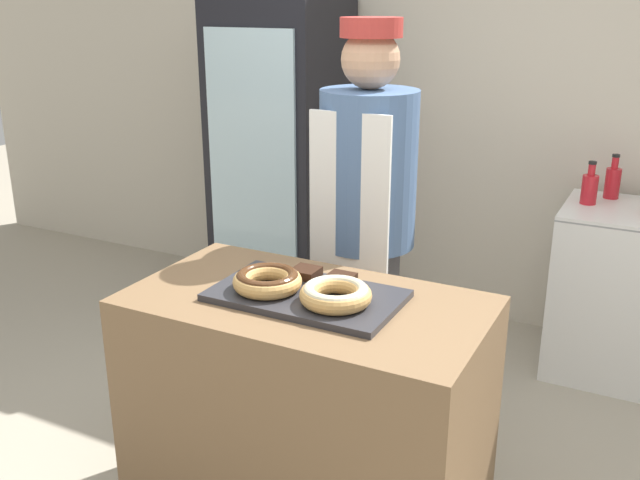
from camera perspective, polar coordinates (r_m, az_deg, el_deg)
wall_back at (r=4.25m, az=12.88°, el=11.33°), size 8.00×0.06×2.70m
display_counter at (r=2.63m, az=-1.02°, el=-13.79°), size 1.22×0.68×0.91m
serving_tray at (r=2.42m, az=-1.09°, el=-4.46°), size 0.63×0.37×0.02m
donut_chocolate_glaze at (r=2.42m, az=-4.23°, el=-3.20°), size 0.24×0.24×0.07m
donut_light_glaze at (r=2.31m, az=1.26°, el=-4.31°), size 0.24×0.24×0.07m
brownie_back_left at (r=2.53m, az=-1.15°, el=-2.62°), size 0.09×0.09×0.03m
brownie_back_right at (r=2.48m, az=1.65°, el=-3.15°), size 0.09×0.09×0.03m
baker_person at (r=3.03m, az=3.72°, el=1.08°), size 0.41×0.41×1.80m
beverage_fridge at (r=4.38m, az=-3.12°, el=6.46°), size 0.69×0.67×1.87m
bottle_red_b at (r=3.83m, az=20.76°, el=3.94°), size 0.08×0.08×0.22m
bottle_red_b_b at (r=3.99m, az=22.37°, el=4.36°), size 0.08×0.08×0.23m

